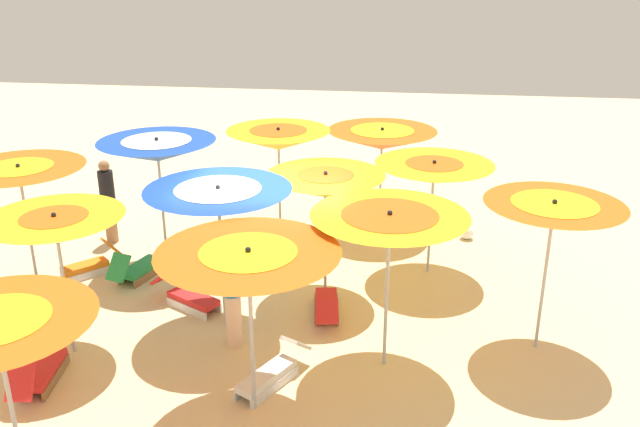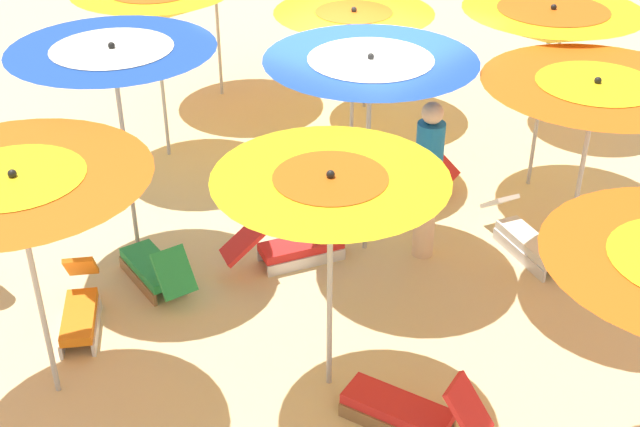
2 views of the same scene
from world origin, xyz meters
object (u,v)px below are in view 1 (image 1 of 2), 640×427
object	(u,v)px
beach_umbrella_8	(19,176)
beach_umbrella_10	(278,140)
beach_umbrella_9	(157,150)
beach_umbrella_4	(55,227)
beach_umbrella_6	(326,186)
lounger_0	(39,373)
beach_ball	(467,232)
beachgoer_0	(108,200)
beach_umbrella_7	(434,173)
beach_umbrella_1	(249,263)
beach_umbrella_11	(382,139)
beachgoer_1	(232,287)
beach_umbrella_2	(389,228)
lounger_4	(326,305)
lounger_2	(188,295)
lounger_5	(271,373)
beach_umbrella_5	(218,199)
lounger_1	(137,268)
lounger_3	(90,264)

from	to	relation	value
beach_umbrella_8	beach_umbrella_10	world-z (taller)	beach_umbrella_10
beach_umbrella_9	beach_umbrella_4	bearing A→B (deg)	173.04
beach_umbrella_6	lounger_0	bearing A→B (deg)	132.45
beach_umbrella_6	beach_ball	bearing A→B (deg)	-43.87
beach_umbrella_6	beachgoer_0	world-z (taller)	beach_umbrella_6
beach_umbrella_6	beach_umbrella_7	size ratio (longest dim) A/B	1.03
beach_umbrella_1	beach_umbrella_4	distance (m)	3.12
beach_umbrella_4	beach_umbrella_11	xyz separation A→B (m)	(5.46, -4.25, -0.05)
beach_umbrella_10	beachgoer_1	xyz separation A→B (m)	(-4.09, -0.07, -1.12)
beach_umbrella_1	beach_umbrella_10	distance (m)	5.56
beach_umbrella_2	beach_umbrella_4	xyz separation A→B (m)	(-0.26, 4.59, -0.13)
beach_umbrella_6	lounger_4	world-z (taller)	beach_umbrella_6
lounger_2	beachgoer_0	size ratio (longest dim) A/B	0.79
beach_umbrella_11	lounger_5	distance (m)	6.26
beach_umbrella_9	beach_umbrella_5	bearing A→B (deg)	-140.00
beach_umbrella_7	lounger_4	size ratio (longest dim) A/B	1.73
beach_umbrella_10	beach_ball	size ratio (longest dim) A/B	8.20
beach_umbrella_6	lounger_4	distance (m)	1.95
beach_umbrella_9	lounger_1	world-z (taller)	beach_umbrella_9
beach_umbrella_8	beach_umbrella_5	bearing A→B (deg)	-102.70
lounger_0	beachgoer_1	xyz separation A→B (m)	(1.36, -2.37, 0.77)
lounger_0	beach_umbrella_9	bearing A→B (deg)	-13.04
beach_umbrella_8	lounger_1	bearing A→B (deg)	-73.30
beach_ball	beachgoer_1	bearing A→B (deg)	140.62
beach_umbrella_7	beach_umbrella_9	size ratio (longest dim) A/B	0.87
beach_umbrella_7	lounger_1	world-z (taller)	beach_umbrella_7
lounger_3	beach_umbrella_9	bearing A→B (deg)	158.25
beach_umbrella_1	lounger_5	size ratio (longest dim) A/B	1.75
beach_umbrella_11	beachgoer_1	world-z (taller)	beach_umbrella_11
beach_umbrella_1	lounger_4	size ratio (longest dim) A/B	1.84
beachgoer_1	beach_umbrella_6	bearing A→B (deg)	54.41
beachgoer_0	beach_umbrella_7	bearing A→B (deg)	-23.97
beachgoer_0	beach_umbrella_5	bearing A→B (deg)	-61.45
lounger_2	beachgoer_1	world-z (taller)	beachgoer_1
lounger_5	beachgoer_0	xyz separation A→B (m)	(4.37, 4.19, 0.72)
beach_umbrella_5	beach_ball	size ratio (longest dim) A/B	8.16
beach_umbrella_6	lounger_2	world-z (taller)	beach_umbrella_6
beach_umbrella_2	lounger_4	bearing A→B (deg)	38.23
lounger_0	lounger_5	world-z (taller)	lounger_0
beach_umbrella_11	lounger_3	distance (m)	6.20
beach_umbrella_11	beach_umbrella_9	bearing A→B (deg)	121.99
beach_umbrella_6	lounger_0	xyz separation A→B (m)	(-3.21, 3.51, -1.75)
beach_umbrella_6	beach_umbrella_10	size ratio (longest dim) A/B	0.94
lounger_4	beach_umbrella_11	bearing A→B (deg)	-17.26
lounger_5	beachgoer_1	bearing A→B (deg)	-112.00
lounger_2	beachgoer_0	distance (m)	3.47
beach_umbrella_7	lounger_1	xyz separation A→B (m)	(-1.00, 5.20, -1.71)
lounger_5	beach_umbrella_6	bearing A→B (deg)	-159.67
beach_umbrella_10	lounger_2	distance (m)	3.71
beach_umbrella_6	beach_umbrella_9	bearing A→B (deg)	77.04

